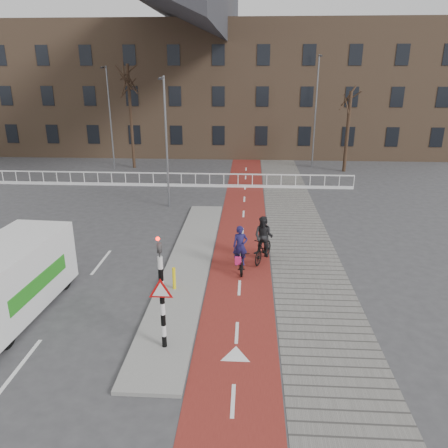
{
  "coord_description": "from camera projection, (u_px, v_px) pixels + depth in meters",
  "views": [
    {
      "loc": [
        1.8,
        -12.8,
        7.82
      ],
      "look_at": [
        0.74,
        5.0,
        1.5
      ],
      "focal_mm": 35.0,
      "sensor_mm": 36.0,
      "label": 1
    }
  ],
  "objects": [
    {
      "name": "streetlight_near",
      "position": [
        167.0,
        144.0,
        25.16
      ],
      "size": [
        0.12,
        0.12,
        7.52
      ],
      "primitive_type": "cylinder",
      "color": "slate",
      "rests_on": "ground"
    },
    {
      "name": "curb_island",
      "position": [
        189.0,
        263.0,
        18.54
      ],
      "size": [
        1.8,
        16.0,
        0.12
      ],
      "primitive_type": "cube",
      "color": "gray",
      "rests_on": "ground"
    },
    {
      "name": "townhouse_row",
      "position": [
        202.0,
        70.0,
        42.42
      ],
      "size": [
        46.0,
        10.0,
        15.9
      ],
      "color": "#7F6047",
      "rests_on": "ground"
    },
    {
      "name": "railing",
      "position": [
        153.0,
        182.0,
        30.93
      ],
      "size": [
        28.0,
        0.1,
        0.99
      ],
      "color": "silver",
      "rests_on": "ground"
    },
    {
      "name": "van",
      "position": [
        7.0,
        280.0,
        14.45
      ],
      "size": [
        2.54,
        5.65,
        2.38
      ],
      "rotation": [
        0.0,
        0.0,
        -0.06
      ],
      "color": "silver",
      "rests_on": "ground"
    },
    {
      "name": "cyclist_near",
      "position": [
        240.0,
        256.0,
        17.8
      ],
      "size": [
        0.87,
        1.89,
        1.9
      ],
      "rotation": [
        0.0,
        0.0,
        0.13
      ],
      "color": "black",
      "rests_on": "bike_lane"
    },
    {
      "name": "cyclist_far",
      "position": [
        263.0,
        243.0,
        18.61
      ],
      "size": [
        1.19,
        1.93,
        2.0
      ],
      "rotation": [
        0.0,
        0.0,
        -0.38
      ],
      "color": "black",
      "rests_on": "bike_lane"
    },
    {
      "name": "traffic_signal",
      "position": [
        162.0,
        290.0,
        12.22
      ],
      "size": [
        0.8,
        0.8,
        3.68
      ],
      "color": "black",
      "rests_on": "curb_island"
    },
    {
      "name": "tree_mid",
      "position": [
        131.0,
        118.0,
        35.51
      ],
      "size": [
        0.24,
        0.24,
        8.27
      ],
      "primitive_type": "cylinder",
      "color": "black",
      "rests_on": "ground"
    },
    {
      "name": "bike_lane",
      "position": [
        243.0,
        220.0,
        24.08
      ],
      "size": [
        2.5,
        60.0,
        0.01
      ],
      "primitive_type": "cube",
      "color": "maroon",
      "rests_on": "ground"
    },
    {
      "name": "sidewalk",
      "position": [
        294.0,
        221.0,
        23.92
      ],
      "size": [
        3.0,
        60.0,
        0.01
      ],
      "primitive_type": "cube",
      "color": "slate",
      "rests_on": "ground"
    },
    {
      "name": "tree_right",
      "position": [
        347.0,
        132.0,
        34.5
      ],
      "size": [
        0.27,
        0.27,
        6.27
      ],
      "primitive_type": "cylinder",
      "color": "black",
      "rests_on": "ground"
    },
    {
      "name": "streetlight_right",
      "position": [
        315.0,
        113.0,
        35.61
      ],
      "size": [
        0.12,
        0.12,
        8.95
      ],
      "primitive_type": "cylinder",
      "color": "slate",
      "rests_on": "ground"
    },
    {
      "name": "streetlight_left",
      "position": [
        110.0,
        119.0,
        35.23
      ],
      "size": [
        0.12,
        0.12,
        8.11
      ],
      "primitive_type": "cylinder",
      "color": "slate",
      "rests_on": "ground"
    },
    {
      "name": "bollard",
      "position": [
        174.0,
        278.0,
        16.11
      ],
      "size": [
        0.12,
        0.12,
        0.85
      ],
      "primitive_type": "cylinder",
      "color": "yellow",
      "rests_on": "curb_island"
    },
    {
      "name": "ground",
      "position": [
        193.0,
        315.0,
        14.75
      ],
      "size": [
        120.0,
        120.0,
        0.0
      ],
      "primitive_type": "plane",
      "color": "#38383A",
      "rests_on": "ground"
    }
  ]
}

